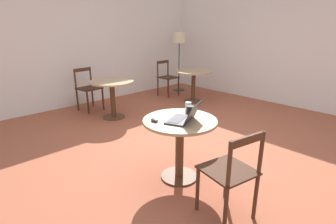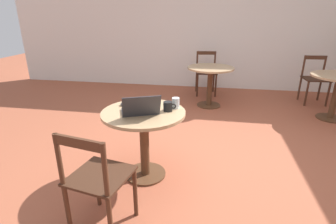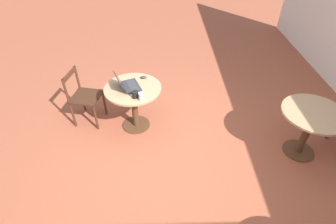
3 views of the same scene
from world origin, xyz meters
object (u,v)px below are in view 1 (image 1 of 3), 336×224
(drinking_glass, at_px, (188,107))
(cafe_table_mid, at_px, (194,78))
(cafe_table_near, at_px, (180,134))
(cafe_table_far, at_px, (112,90))
(chair_near_front, at_px, (231,174))
(floor_lamp, at_px, (179,42))
(mug, at_px, (190,110))
(chair_far_back, at_px, (88,89))
(laptop, at_px, (184,117))
(chair_mid_back, at_px, (167,78))
(mouse, at_px, (154,120))

(drinking_glass, bearing_deg, cafe_table_mid, 39.66)
(cafe_table_near, height_order, cafe_table_far, same)
(chair_near_front, distance_m, drinking_glass, 1.08)
(floor_lamp, relative_size, mug, 12.22)
(cafe_table_near, relative_size, chair_far_back, 0.95)
(cafe_table_near, xyz_separation_m, floor_lamp, (3.17, 3.08, 0.75))
(chair_near_front, distance_m, laptop, 0.80)
(cafe_table_far, distance_m, floor_lamp, 2.77)
(chair_mid_back, bearing_deg, cafe_table_mid, -87.24)
(chair_mid_back, distance_m, chair_far_back, 2.05)
(cafe_table_far, bearing_deg, laptop, -104.32)
(chair_mid_back, xyz_separation_m, chair_far_back, (-2.03, 0.25, 0.00))
(chair_near_front, bearing_deg, cafe_table_near, 78.65)
(floor_lamp, bearing_deg, chair_far_back, 178.63)
(cafe_table_mid, bearing_deg, chair_far_back, 152.00)
(chair_near_front, relative_size, mug, 6.88)
(chair_far_back, height_order, laptop, laptop)
(chair_near_front, relative_size, chair_far_back, 1.00)
(chair_far_back, xyz_separation_m, mouse, (-0.76, -3.01, 0.28))
(cafe_table_far, xyz_separation_m, chair_mid_back, (1.94, 0.53, -0.10))
(laptop, bearing_deg, drinking_glass, 34.85)
(chair_far_back, distance_m, mouse, 3.11)
(mouse, relative_size, mug, 0.79)
(chair_far_back, relative_size, mug, 6.88)
(chair_mid_back, bearing_deg, laptop, -130.82)
(cafe_table_mid, xyz_separation_m, mouse, (-2.83, -1.90, 0.19))
(chair_mid_back, distance_m, mug, 3.67)
(chair_far_back, bearing_deg, mug, -95.20)
(cafe_table_far, bearing_deg, cafe_table_mid, -9.07)
(cafe_table_mid, relative_size, drinking_glass, 7.64)
(chair_mid_back, distance_m, floor_lamp, 1.07)
(chair_mid_back, height_order, chair_far_back, same)
(chair_mid_back, bearing_deg, chair_near_front, -126.33)
(laptop, xyz_separation_m, drinking_glass, (0.31, 0.21, 0.01))
(laptop, distance_m, mouse, 0.32)
(mouse, bearing_deg, chair_near_front, -84.41)
(cafe_table_far, relative_size, mouse, 8.24)
(cafe_table_mid, xyz_separation_m, chair_near_front, (-2.74, -2.83, -0.10))
(chair_mid_back, relative_size, mouse, 8.71)
(chair_far_back, bearing_deg, mouse, -104.25)
(chair_mid_back, xyz_separation_m, drinking_glass, (-2.25, -2.75, 0.32))
(cafe_table_mid, relative_size, chair_mid_back, 0.95)
(floor_lamp, bearing_deg, chair_mid_back, -163.07)
(chair_near_front, distance_m, floor_lamp, 5.17)
(drinking_glass, bearing_deg, floor_lamp, 45.59)
(chair_near_front, relative_size, chair_mid_back, 1.00)
(mug, bearing_deg, chair_mid_back, 50.80)
(floor_lamp, xyz_separation_m, mug, (-2.94, -3.03, -0.53))
(cafe_table_mid, distance_m, floor_lamp, 1.41)
(cafe_table_far, xyz_separation_m, chair_far_back, (-0.10, 0.79, -0.10))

